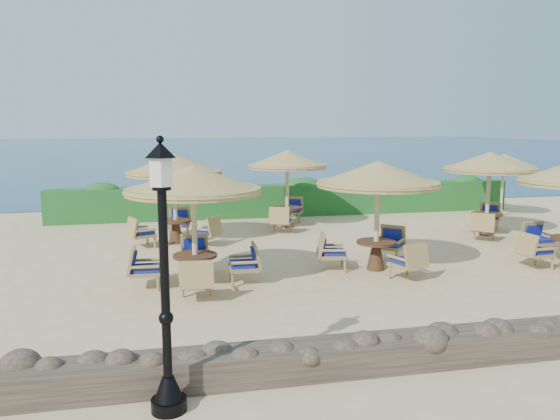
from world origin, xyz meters
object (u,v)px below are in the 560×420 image
object	(u,v)px
cafe_set_5	(489,172)
cafe_set_4	(287,169)
lamp_post	(165,290)
cafe_set_3	(174,179)
cafe_set_0	(194,202)
cafe_set_1	(378,190)
extra_parasol	(504,160)

from	to	relation	value
cafe_set_5	cafe_set_4	bearing A→B (deg)	156.33
lamp_post	cafe_set_3	xyz separation A→B (m)	(0.31, 9.82, 0.37)
cafe_set_0	cafe_set_5	bearing A→B (deg)	21.49
cafe_set_1	cafe_set_5	bearing A→B (deg)	32.77
extra_parasol	cafe_set_4	bearing A→B (deg)	-177.31
lamp_post	cafe_set_5	xyz separation A→B (m)	(10.06, 8.99, 0.47)
cafe_set_3	lamp_post	bearing A→B (deg)	-91.80
cafe_set_0	cafe_set_5	xyz separation A→B (m)	(9.44, 3.72, 0.16)
cafe_set_0	cafe_set_1	world-z (taller)	same
extra_parasol	cafe_set_1	xyz separation A→B (m)	(-7.59, -6.27, -0.22)
cafe_set_1	cafe_set_3	distance (m)	6.22
extra_parasol	cafe_set_4	world-z (taller)	cafe_set_4
cafe_set_1	cafe_set_4	bearing A→B (deg)	98.69
extra_parasol	cafe_set_4	size ratio (longest dim) A/B	0.85
lamp_post	cafe_set_5	distance (m)	13.50
cafe_set_1	cafe_set_3	size ratio (longest dim) A/B	1.04
cafe_set_4	cafe_set_0	bearing A→B (deg)	-118.83
cafe_set_3	cafe_set_5	world-z (taller)	same
cafe_set_4	cafe_set_3	bearing A→B (deg)	-154.85
lamp_post	cafe_set_4	bearing A→B (deg)	70.49
extra_parasol	cafe_set_0	size ratio (longest dim) A/B	0.81
cafe_set_4	cafe_set_5	xyz separation A→B (m)	(5.96, -2.61, 0.03)
cafe_set_0	cafe_set_1	distance (m)	4.40
cafe_set_5	cafe_set_0	bearing A→B (deg)	-158.51
cafe_set_3	cafe_set_5	distance (m)	9.79
cafe_set_1	cafe_set_4	xyz separation A→B (m)	(-0.90, 5.87, 0.04)
cafe_set_5	extra_parasol	bearing A→B (deg)	49.89
cafe_set_0	cafe_set_4	distance (m)	7.22
cafe_set_5	cafe_set_1	bearing A→B (deg)	-147.23
lamp_post	cafe_set_0	world-z (taller)	lamp_post
extra_parasol	cafe_set_3	distance (m)	12.49
lamp_post	cafe_set_0	xyz separation A→B (m)	(0.63, 5.27, 0.31)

